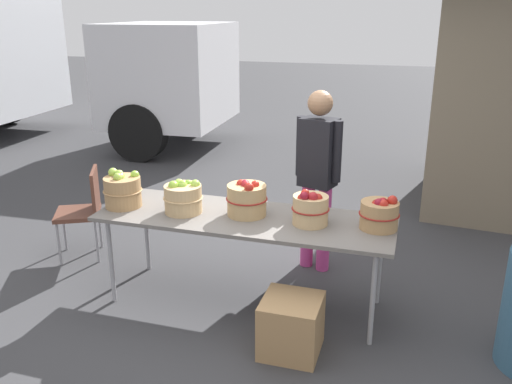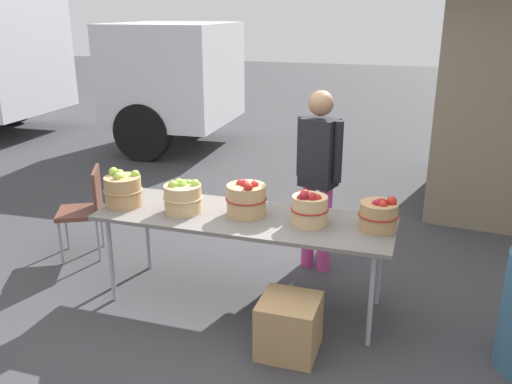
{
  "view_description": "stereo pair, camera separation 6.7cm",
  "coord_description": "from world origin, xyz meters",
  "px_view_note": "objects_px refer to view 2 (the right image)",
  "views": [
    {
      "loc": [
        1.22,
        -3.7,
        2.28
      ],
      "look_at": [
        0.0,
        0.3,
        0.85
      ],
      "focal_mm": 37.93,
      "sensor_mm": 36.0,
      "label": 1
    },
    {
      "loc": [
        1.28,
        -3.68,
        2.28
      ],
      "look_at": [
        0.0,
        0.3,
        0.85
      ],
      "focal_mm": 37.93,
      "sensor_mm": 36.0,
      "label": 2
    }
  ],
  "objects_px": {
    "vendor_adult": "(319,168)",
    "apple_basket_red_1": "(309,209)",
    "apple_basket_red_0": "(246,199)",
    "market_table": "(244,221)",
    "apple_basket_red_2": "(379,214)",
    "apple_basket_green_1": "(183,197)",
    "folding_chair": "(87,205)",
    "apple_basket_green_0": "(123,190)",
    "produce_crate": "(289,326)"
  },
  "relations": [
    {
      "from": "apple_basket_green_1",
      "to": "folding_chair",
      "type": "height_order",
      "value": "apple_basket_green_1"
    },
    {
      "from": "apple_basket_green_1",
      "to": "folding_chair",
      "type": "relative_size",
      "value": 0.36
    },
    {
      "from": "apple_basket_green_1",
      "to": "apple_basket_red_2",
      "type": "height_order",
      "value": "apple_basket_green_1"
    },
    {
      "from": "market_table",
      "to": "folding_chair",
      "type": "bearing_deg",
      "value": 167.05
    },
    {
      "from": "apple_basket_red_2",
      "to": "apple_basket_red_0",
      "type": "bearing_deg",
      "value": -179.04
    },
    {
      "from": "vendor_adult",
      "to": "produce_crate",
      "type": "xyz_separation_m",
      "value": [
        0.09,
        -1.32,
        -0.76
      ]
    },
    {
      "from": "apple_basket_red_2",
      "to": "folding_chair",
      "type": "bearing_deg",
      "value": 172.83
    },
    {
      "from": "apple_basket_green_1",
      "to": "apple_basket_red_1",
      "type": "bearing_deg",
      "value": 2.47
    },
    {
      "from": "apple_basket_green_0",
      "to": "apple_basket_red_2",
      "type": "bearing_deg",
      "value": 3.45
    },
    {
      "from": "apple_basket_red_2",
      "to": "vendor_adult",
      "type": "xyz_separation_m",
      "value": [
        -0.59,
        0.73,
        0.09
      ]
    },
    {
      "from": "apple_basket_red_0",
      "to": "vendor_adult",
      "type": "distance_m",
      "value": 0.86
    },
    {
      "from": "apple_basket_green_0",
      "to": "folding_chair",
      "type": "xyz_separation_m",
      "value": [
        -0.7,
        0.47,
        -0.38
      ]
    },
    {
      "from": "produce_crate",
      "to": "apple_basket_green_0",
      "type": "bearing_deg",
      "value": 162.77
    },
    {
      "from": "folding_chair",
      "to": "apple_basket_red_1",
      "type": "bearing_deg",
      "value": 52.44
    },
    {
      "from": "vendor_adult",
      "to": "produce_crate",
      "type": "height_order",
      "value": "vendor_adult"
    },
    {
      "from": "market_table",
      "to": "vendor_adult",
      "type": "relative_size",
      "value": 1.41
    },
    {
      "from": "produce_crate",
      "to": "apple_basket_red_2",
      "type": "bearing_deg",
      "value": 49.84
    },
    {
      "from": "vendor_adult",
      "to": "folding_chair",
      "type": "relative_size",
      "value": 1.9
    },
    {
      "from": "apple_basket_green_0",
      "to": "apple_basket_red_0",
      "type": "distance_m",
      "value": 1.02
    },
    {
      "from": "market_table",
      "to": "apple_basket_red_2",
      "type": "relative_size",
      "value": 7.78
    },
    {
      "from": "apple_basket_red_0",
      "to": "apple_basket_red_1",
      "type": "distance_m",
      "value": 0.51
    },
    {
      "from": "apple_basket_green_0",
      "to": "apple_basket_red_1",
      "type": "distance_m",
      "value": 1.53
    },
    {
      "from": "apple_basket_green_1",
      "to": "produce_crate",
      "type": "height_order",
      "value": "apple_basket_green_1"
    },
    {
      "from": "produce_crate",
      "to": "apple_basket_red_0",
      "type": "bearing_deg",
      "value": 131.12
    },
    {
      "from": "apple_basket_red_2",
      "to": "vendor_adult",
      "type": "distance_m",
      "value": 0.95
    },
    {
      "from": "market_table",
      "to": "vendor_adult",
      "type": "distance_m",
      "value": 0.92
    },
    {
      "from": "apple_basket_red_0",
      "to": "apple_basket_red_2",
      "type": "distance_m",
      "value": 1.01
    },
    {
      "from": "apple_basket_red_1",
      "to": "apple_basket_green_1",
      "type": "bearing_deg",
      "value": -177.53
    },
    {
      "from": "apple_basket_red_2",
      "to": "produce_crate",
      "type": "relative_size",
      "value": 0.74
    },
    {
      "from": "apple_basket_green_0",
      "to": "folding_chair",
      "type": "relative_size",
      "value": 0.36
    },
    {
      "from": "vendor_adult",
      "to": "produce_crate",
      "type": "bearing_deg",
      "value": 110.54
    },
    {
      "from": "apple_basket_red_2",
      "to": "apple_basket_green_1",
      "type": "bearing_deg",
      "value": -175.99
    },
    {
      "from": "apple_basket_green_0",
      "to": "apple_basket_red_0",
      "type": "relative_size",
      "value": 0.97
    },
    {
      "from": "apple_basket_red_1",
      "to": "folding_chair",
      "type": "distance_m",
      "value": 2.3
    },
    {
      "from": "apple_basket_red_2",
      "to": "folding_chair",
      "type": "distance_m",
      "value": 2.77
    },
    {
      "from": "apple_basket_red_0",
      "to": "market_table",
      "type": "bearing_deg",
      "value": -99.75
    },
    {
      "from": "folding_chair",
      "to": "produce_crate",
      "type": "distance_m",
      "value": 2.44
    },
    {
      "from": "apple_basket_red_2",
      "to": "vendor_adult",
      "type": "height_order",
      "value": "vendor_adult"
    },
    {
      "from": "apple_basket_red_2",
      "to": "market_table",
      "type": "bearing_deg",
      "value": -177.08
    },
    {
      "from": "apple_basket_red_2",
      "to": "produce_crate",
      "type": "distance_m",
      "value": 1.02
    },
    {
      "from": "folding_chair",
      "to": "market_table",
      "type": "bearing_deg",
      "value": 49.78
    },
    {
      "from": "apple_basket_green_1",
      "to": "produce_crate",
      "type": "xyz_separation_m",
      "value": [
        1.0,
        -0.49,
        -0.67
      ]
    },
    {
      "from": "apple_basket_green_0",
      "to": "vendor_adult",
      "type": "height_order",
      "value": "vendor_adult"
    },
    {
      "from": "vendor_adult",
      "to": "produce_crate",
      "type": "distance_m",
      "value": 1.53
    },
    {
      "from": "vendor_adult",
      "to": "apple_basket_red_1",
      "type": "bearing_deg",
      "value": 113.51
    },
    {
      "from": "produce_crate",
      "to": "apple_basket_green_1",
      "type": "bearing_deg",
      "value": 153.93
    },
    {
      "from": "apple_basket_red_0",
      "to": "produce_crate",
      "type": "height_order",
      "value": "apple_basket_red_0"
    },
    {
      "from": "market_table",
      "to": "produce_crate",
      "type": "distance_m",
      "value": 0.9
    },
    {
      "from": "apple_basket_green_1",
      "to": "apple_basket_green_0",
      "type": "bearing_deg",
      "value": -178.15
    },
    {
      "from": "apple_basket_red_0",
      "to": "apple_basket_green_1",
      "type": "bearing_deg",
      "value": -169.89
    }
  ]
}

